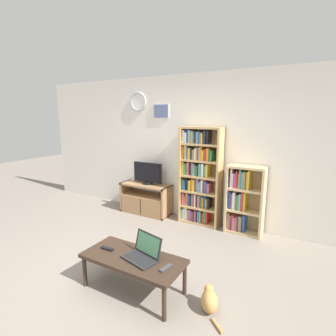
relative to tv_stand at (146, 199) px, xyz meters
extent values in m
plane|color=gray|center=(0.86, -2.00, -0.29)|extent=(18.00, 18.00, 0.00)
cube|color=silver|center=(0.86, 0.27, 1.01)|extent=(7.08, 0.06, 2.60)
torus|color=#B2B2B7|center=(-0.29, 0.23, 1.85)|extent=(0.37, 0.04, 0.37)
cylinder|color=white|center=(-0.29, 0.23, 1.85)|extent=(0.30, 0.02, 0.30)
cube|color=silver|center=(0.22, 0.23, 1.67)|extent=(0.33, 0.01, 0.26)
cube|color=slate|center=(0.22, 0.23, 1.67)|extent=(0.30, 0.02, 0.23)
cube|color=#9E754C|center=(-0.48, 0.02, 0.00)|extent=(0.04, 0.40, 0.59)
cube|color=#9E754C|center=(0.48, 0.02, 0.00)|extent=(0.04, 0.40, 0.59)
cube|color=#9E754C|center=(0.00, 0.02, 0.27)|extent=(1.00, 0.40, 0.04)
cube|color=#9E754C|center=(0.00, 0.02, -0.28)|extent=(1.00, 0.40, 0.04)
cube|color=#9E754C|center=(0.00, 0.02, 0.06)|extent=(0.92, 0.37, 0.04)
cube|color=#9E754C|center=(-0.23, -0.17, -0.10)|extent=(0.44, 0.02, 0.32)
cube|color=#9E754C|center=(0.23, -0.17, -0.10)|extent=(0.44, 0.02, 0.32)
cylinder|color=black|center=(0.04, 0.03, 0.31)|extent=(0.18, 0.18, 0.04)
cube|color=black|center=(0.04, 0.03, 0.52)|extent=(0.61, 0.05, 0.38)
cube|color=black|center=(0.04, 0.00, 0.52)|extent=(0.57, 0.01, 0.34)
cube|color=tan|center=(0.76, 0.08, 0.56)|extent=(0.04, 0.29, 1.71)
cube|color=tan|center=(1.45, 0.08, 0.56)|extent=(0.04, 0.29, 1.71)
cube|color=tan|center=(1.11, 0.21, 0.56)|extent=(0.72, 0.02, 1.71)
cube|color=tan|center=(1.11, 0.08, -0.28)|extent=(0.65, 0.25, 0.04)
cube|color=tan|center=(1.11, 0.08, 0.00)|extent=(0.65, 0.25, 0.04)
cube|color=tan|center=(1.11, 0.08, 0.28)|extent=(0.65, 0.25, 0.04)
cube|color=tan|center=(1.11, 0.08, 0.56)|extent=(0.65, 0.25, 0.04)
cube|color=tan|center=(1.11, 0.08, 0.84)|extent=(0.65, 0.25, 0.04)
cube|color=tan|center=(1.11, 0.08, 1.11)|extent=(0.65, 0.25, 0.04)
cube|color=tan|center=(1.11, 0.08, 1.39)|extent=(0.65, 0.25, 0.04)
cube|color=#759EB7|center=(0.80, 0.08, -0.17)|extent=(0.03, 0.23, 0.18)
cube|color=white|center=(0.83, 0.09, -0.16)|extent=(0.03, 0.22, 0.21)
cube|color=white|center=(0.87, 0.09, -0.15)|extent=(0.04, 0.19, 0.23)
cube|color=gold|center=(0.90, 0.09, -0.16)|extent=(0.02, 0.19, 0.19)
cube|color=#759EB7|center=(0.92, 0.09, -0.16)|extent=(0.02, 0.18, 0.20)
cube|color=#9E4293|center=(0.96, 0.09, -0.16)|extent=(0.04, 0.19, 0.19)
cube|color=orange|center=(1.00, 0.09, -0.17)|extent=(0.03, 0.18, 0.17)
cube|color=#232328|center=(1.03, 0.08, -0.16)|extent=(0.02, 0.23, 0.19)
cube|color=#9E4293|center=(1.06, 0.08, -0.16)|extent=(0.04, 0.22, 0.20)
cube|color=#232328|center=(1.09, 0.09, -0.15)|extent=(0.02, 0.18, 0.21)
cube|color=#5B9389|center=(1.12, 0.08, -0.16)|extent=(0.02, 0.22, 0.20)
cube|color=#5B9389|center=(1.15, 0.09, -0.15)|extent=(0.03, 0.21, 0.21)
cube|color=#388947|center=(1.18, 0.09, -0.17)|extent=(0.03, 0.18, 0.17)
cube|color=red|center=(1.21, 0.08, -0.16)|extent=(0.02, 0.22, 0.20)
cube|color=#388947|center=(1.24, 0.08, -0.14)|extent=(0.02, 0.22, 0.23)
cube|color=red|center=(1.27, 0.09, -0.14)|extent=(0.03, 0.21, 0.23)
cube|color=red|center=(0.80, 0.09, 0.12)|extent=(0.03, 0.21, 0.21)
cube|color=#B75B70|center=(0.83, 0.08, 0.13)|extent=(0.02, 0.23, 0.22)
cube|color=#B75B70|center=(0.85, 0.08, 0.11)|extent=(0.02, 0.23, 0.17)
cube|color=orange|center=(0.88, 0.09, 0.13)|extent=(0.03, 0.20, 0.22)
cube|color=#2856A8|center=(0.92, 0.09, 0.12)|extent=(0.04, 0.19, 0.21)
cube|color=#232328|center=(0.96, 0.09, 0.11)|extent=(0.04, 0.20, 0.19)
cube|color=#759EB7|center=(0.99, 0.09, 0.13)|extent=(0.02, 0.19, 0.22)
cube|color=red|center=(1.02, 0.09, 0.12)|extent=(0.03, 0.20, 0.21)
cube|color=white|center=(1.05, 0.08, 0.13)|extent=(0.02, 0.22, 0.22)
cube|color=#232328|center=(1.08, 0.09, 0.12)|extent=(0.03, 0.21, 0.21)
cube|color=#B75B70|center=(1.12, 0.08, 0.13)|extent=(0.04, 0.22, 0.21)
cube|color=#388947|center=(1.17, 0.09, 0.12)|extent=(0.04, 0.19, 0.21)
cube|color=orange|center=(1.20, 0.09, 0.11)|extent=(0.02, 0.21, 0.18)
cube|color=#2856A8|center=(1.22, 0.09, 0.13)|extent=(0.02, 0.18, 0.22)
cube|color=gold|center=(1.25, 0.09, 0.10)|extent=(0.02, 0.18, 0.17)
cube|color=#232328|center=(1.28, 0.09, 0.11)|extent=(0.04, 0.20, 0.19)
cube|color=#388947|center=(0.80, 0.09, 0.39)|extent=(0.03, 0.20, 0.18)
cube|color=#2856A8|center=(0.84, 0.08, 0.38)|extent=(0.04, 0.23, 0.17)
cube|color=#232328|center=(0.87, 0.09, 0.40)|extent=(0.02, 0.19, 0.20)
cube|color=#232328|center=(0.90, 0.09, 0.39)|extent=(0.03, 0.19, 0.18)
cube|color=gold|center=(0.94, 0.09, 0.39)|extent=(0.04, 0.21, 0.18)
cube|color=orange|center=(0.98, 0.09, 0.40)|extent=(0.04, 0.19, 0.21)
cube|color=gold|center=(1.02, 0.08, 0.40)|extent=(0.03, 0.23, 0.20)
cube|color=#9E4293|center=(1.05, 0.10, 0.41)|extent=(0.03, 0.18, 0.22)
cube|color=#759EB7|center=(1.08, 0.09, 0.41)|extent=(0.03, 0.18, 0.22)
cube|color=#759EB7|center=(1.11, 0.09, 0.38)|extent=(0.02, 0.18, 0.17)
cube|color=#5B9389|center=(1.14, 0.09, 0.40)|extent=(0.02, 0.20, 0.20)
cube|color=white|center=(1.17, 0.09, 0.41)|extent=(0.03, 0.21, 0.22)
cube|color=red|center=(1.20, 0.09, 0.41)|extent=(0.03, 0.19, 0.22)
cube|color=#2856A8|center=(1.24, 0.09, 0.40)|extent=(0.03, 0.21, 0.20)
cube|color=#B75B70|center=(1.28, 0.09, 0.38)|extent=(0.04, 0.20, 0.17)
cube|color=gold|center=(0.80, 0.08, 0.69)|extent=(0.03, 0.22, 0.23)
cube|color=#388947|center=(0.85, 0.08, 0.67)|extent=(0.04, 0.23, 0.20)
cube|color=#93704C|center=(0.88, 0.09, 0.68)|extent=(0.02, 0.20, 0.21)
cube|color=#B75B70|center=(0.91, 0.09, 0.69)|extent=(0.03, 0.21, 0.23)
cube|color=#232328|center=(0.94, 0.09, 0.67)|extent=(0.03, 0.19, 0.20)
cube|color=#B75B70|center=(0.98, 0.09, 0.69)|extent=(0.03, 0.19, 0.22)
cube|color=#5B9389|center=(1.02, 0.08, 0.68)|extent=(0.04, 0.22, 0.20)
cube|color=#388947|center=(1.06, 0.09, 0.66)|extent=(0.03, 0.19, 0.18)
cube|color=#232328|center=(1.09, 0.09, 0.68)|extent=(0.03, 0.21, 0.20)
cube|color=#5B9389|center=(1.13, 0.08, 0.68)|extent=(0.04, 0.23, 0.22)
cube|color=white|center=(1.17, 0.08, 0.69)|extent=(0.04, 0.22, 0.22)
cube|color=#5B9389|center=(1.21, 0.09, 0.67)|extent=(0.04, 0.19, 0.19)
cube|color=gold|center=(1.25, 0.08, 0.69)|extent=(0.03, 0.22, 0.22)
cube|color=orange|center=(0.80, 0.09, 0.96)|extent=(0.02, 0.21, 0.22)
cube|color=gold|center=(0.83, 0.09, 0.97)|extent=(0.02, 0.19, 0.23)
cube|color=#759EB7|center=(0.86, 0.08, 0.97)|extent=(0.03, 0.22, 0.23)
cube|color=#B75B70|center=(0.89, 0.09, 0.95)|extent=(0.02, 0.19, 0.19)
cube|color=gold|center=(0.92, 0.09, 0.95)|extent=(0.04, 0.20, 0.19)
cube|color=#232328|center=(0.96, 0.09, 0.95)|extent=(0.03, 0.20, 0.20)
cube|color=#93704C|center=(0.99, 0.09, 0.94)|extent=(0.03, 0.20, 0.17)
cube|color=white|center=(1.03, 0.09, 0.95)|extent=(0.04, 0.20, 0.20)
cube|color=#93704C|center=(1.07, 0.08, 0.96)|extent=(0.02, 0.22, 0.21)
cube|color=#759EB7|center=(1.09, 0.09, 0.96)|extent=(0.03, 0.19, 0.21)
cube|color=orange|center=(1.13, 0.08, 0.96)|extent=(0.04, 0.22, 0.22)
cube|color=gold|center=(1.17, 0.09, 0.94)|extent=(0.04, 0.21, 0.17)
cube|color=red|center=(1.21, 0.09, 0.95)|extent=(0.03, 0.21, 0.19)
cube|color=orange|center=(1.24, 0.09, 0.96)|extent=(0.03, 0.20, 0.21)
cube|color=gold|center=(1.27, 0.09, 0.96)|extent=(0.02, 0.21, 0.21)
cube|color=#2856A8|center=(1.29, 0.09, 0.94)|extent=(0.02, 0.18, 0.18)
cube|color=#388947|center=(1.32, 0.08, 0.94)|extent=(0.03, 0.22, 0.18)
cube|color=white|center=(0.80, 0.09, 1.24)|extent=(0.03, 0.20, 0.22)
cube|color=white|center=(0.84, 0.09, 1.22)|extent=(0.04, 0.18, 0.18)
cube|color=#2856A8|center=(0.88, 0.10, 1.25)|extent=(0.04, 0.17, 0.23)
cube|color=#759EB7|center=(0.92, 0.09, 1.24)|extent=(0.03, 0.21, 0.21)
cube|color=gold|center=(0.95, 0.09, 1.23)|extent=(0.03, 0.18, 0.21)
cube|color=#759EB7|center=(0.98, 0.09, 1.23)|extent=(0.03, 0.18, 0.20)
cube|color=#232328|center=(1.02, 0.09, 1.23)|extent=(0.03, 0.21, 0.20)
cube|color=#5B9389|center=(1.06, 0.09, 1.23)|extent=(0.04, 0.19, 0.19)
cube|color=#2856A8|center=(1.09, 0.09, 1.24)|extent=(0.02, 0.20, 0.21)
cube|color=#93704C|center=(1.12, 0.09, 1.22)|extent=(0.04, 0.19, 0.19)
cube|color=gold|center=(1.16, 0.08, 1.22)|extent=(0.02, 0.23, 0.17)
cube|color=#232328|center=(1.19, 0.08, 1.24)|extent=(0.04, 0.23, 0.21)
cube|color=#232328|center=(1.23, 0.09, 1.24)|extent=(0.03, 0.18, 0.22)
cube|color=tan|center=(1.61, 0.07, 0.26)|extent=(0.04, 0.30, 1.11)
cube|color=tan|center=(2.17, 0.07, 0.26)|extent=(0.04, 0.30, 1.11)
cube|color=tan|center=(1.89, 0.21, 0.26)|extent=(0.59, 0.02, 1.11)
cube|color=tan|center=(1.89, 0.07, -0.28)|extent=(0.52, 0.26, 0.04)
cube|color=tan|center=(1.89, 0.07, 0.08)|extent=(0.52, 0.26, 0.04)
cube|color=tan|center=(1.89, 0.07, 0.44)|extent=(0.52, 0.26, 0.04)
cube|color=tan|center=(1.89, 0.07, 0.80)|extent=(0.52, 0.26, 0.04)
cube|color=#93704C|center=(1.65, 0.08, -0.12)|extent=(0.04, 0.22, 0.28)
cube|color=#9E4293|center=(1.69, 0.08, -0.14)|extent=(0.02, 0.23, 0.25)
cube|color=orange|center=(1.72, 0.08, -0.14)|extent=(0.02, 0.20, 0.25)
cube|color=#B75B70|center=(1.75, 0.08, -0.15)|extent=(0.04, 0.24, 0.23)
cube|color=#B75B70|center=(1.79, 0.08, -0.14)|extent=(0.02, 0.23, 0.23)
cube|color=#5B9389|center=(1.82, 0.09, -0.14)|extent=(0.02, 0.19, 0.25)
cube|color=#93704C|center=(1.85, 0.08, -0.13)|extent=(0.04, 0.23, 0.25)
cube|color=#2856A8|center=(1.90, 0.09, -0.13)|extent=(0.04, 0.19, 0.27)
cube|color=#2856A8|center=(1.65, 0.09, 0.24)|extent=(0.02, 0.19, 0.29)
cube|color=#2856A8|center=(1.67, 0.08, 0.24)|extent=(0.02, 0.20, 0.27)
cube|color=#9E4293|center=(1.69, 0.08, 0.23)|extent=(0.02, 0.21, 0.25)
cube|color=white|center=(1.73, 0.08, 0.24)|extent=(0.04, 0.22, 0.28)
cube|color=#93704C|center=(1.76, 0.09, 0.22)|extent=(0.02, 0.20, 0.24)
cube|color=#388947|center=(1.79, 0.08, 0.22)|extent=(0.03, 0.22, 0.25)
cube|color=#759EB7|center=(1.83, 0.08, 0.23)|extent=(0.03, 0.23, 0.27)
cube|color=red|center=(1.87, 0.08, 0.25)|extent=(0.04, 0.23, 0.30)
cube|color=gold|center=(1.90, 0.08, 0.25)|extent=(0.02, 0.23, 0.30)
cube|color=#232328|center=(1.65, 0.08, 0.59)|extent=(0.02, 0.23, 0.26)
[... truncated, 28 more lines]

